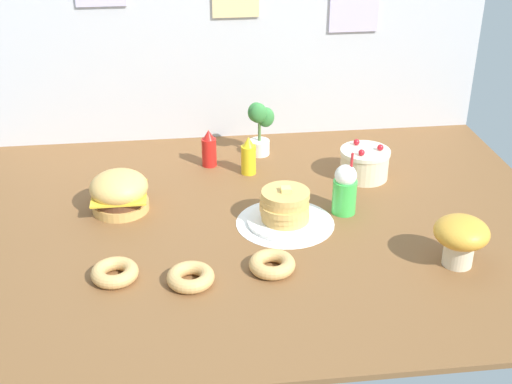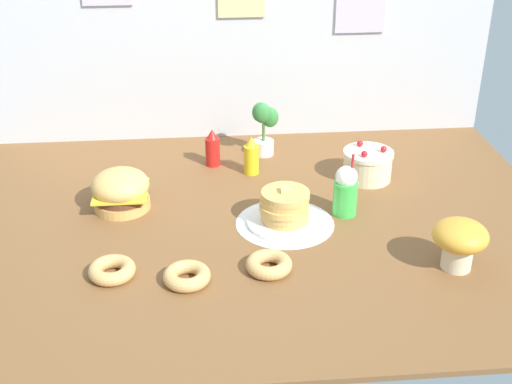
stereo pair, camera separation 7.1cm
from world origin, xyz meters
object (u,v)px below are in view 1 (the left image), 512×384
(layer_cake, at_px, (364,163))
(mustard_bottle, at_px, (248,157))
(ketchup_bottle, at_px, (209,149))
(cream_soda_cup, at_px, (345,189))
(potted_plant, at_px, (260,126))
(burger, at_px, (119,192))
(donut_chocolate, at_px, (191,277))
(pancake_stack, at_px, (285,209))
(mushroom_stool, at_px, (461,236))
(donut_pink_glaze, at_px, (115,272))
(donut_vanilla, at_px, (272,264))

(layer_cake, bearing_deg, mustard_bottle, 168.52)
(ketchup_bottle, relative_size, cream_soda_cup, 0.67)
(ketchup_bottle, bearing_deg, potted_plant, 21.67)
(burger, distance_m, donut_chocolate, 0.60)
(donut_chocolate, bearing_deg, burger, 115.63)
(potted_plant, bearing_deg, pancake_stack, -88.73)
(ketchup_bottle, bearing_deg, pancake_stack, -65.13)
(cream_soda_cup, height_order, donut_chocolate, cream_soda_cup)
(ketchup_bottle, bearing_deg, burger, -135.73)
(pancake_stack, bearing_deg, mustard_bottle, 101.15)
(donut_chocolate, bearing_deg, pancake_stack, 43.45)
(potted_plant, bearing_deg, layer_cake, -35.17)
(layer_cake, xyz_separation_m, ketchup_bottle, (-0.66, 0.20, 0.01))
(mustard_bottle, relative_size, donut_chocolate, 1.08)
(ketchup_bottle, height_order, cream_soda_cup, cream_soda_cup)
(burger, xyz_separation_m, pancake_stack, (0.63, -0.18, -0.01))
(donut_chocolate, relative_size, mushroom_stool, 0.85)
(burger, height_order, donut_pink_glaze, burger)
(layer_cake, bearing_deg, pancake_stack, -139.05)
(cream_soda_cup, bearing_deg, donut_pink_glaze, -157.87)
(donut_vanilla, distance_m, potted_plant, 0.96)
(layer_cake, distance_m, donut_pink_glaze, 1.21)
(cream_soda_cup, relative_size, donut_vanilla, 1.61)
(donut_pink_glaze, relative_size, donut_chocolate, 1.00)
(burger, bearing_deg, donut_chocolate, -64.37)
(mustard_bottle, xyz_separation_m, donut_chocolate, (-0.28, -0.80, -0.05))
(mustard_bottle, bearing_deg, donut_vanilla, -90.30)
(ketchup_bottle, distance_m, donut_chocolate, 0.91)
(burger, relative_size, donut_chocolate, 1.43)
(donut_pink_glaze, bearing_deg, pancake_stack, 25.36)
(pancake_stack, relative_size, potted_plant, 1.11)
(cream_soda_cup, xyz_separation_m, potted_plant, (-0.26, 0.59, 0.04))
(cream_soda_cup, xyz_separation_m, mushroom_stool, (0.31, -0.41, 0.01))
(potted_plant, bearing_deg, donut_pink_glaze, -122.94)
(pancake_stack, bearing_deg, mushroom_stool, -32.38)
(layer_cake, xyz_separation_m, potted_plant, (-0.42, 0.29, 0.07))
(donut_chocolate, bearing_deg, layer_cake, 42.18)
(mustard_bottle, distance_m, donut_chocolate, 0.85)
(burger, relative_size, mushroom_stool, 1.21)
(cream_soda_cup, relative_size, donut_chocolate, 1.61)
(pancake_stack, height_order, ketchup_bottle, ketchup_bottle)
(burger, distance_m, mushroom_stool, 1.29)
(pancake_stack, bearing_deg, cream_soda_cup, 13.23)
(donut_pink_glaze, bearing_deg, mushroom_stool, -2.60)
(donut_chocolate, relative_size, potted_plant, 0.61)
(ketchup_bottle, height_order, mustard_bottle, same)
(cream_soda_cup, distance_m, donut_vanilla, 0.50)
(potted_plant, bearing_deg, mustard_bottle, -110.94)
(burger, height_order, pancake_stack, burger)
(pancake_stack, distance_m, mustard_bottle, 0.46)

